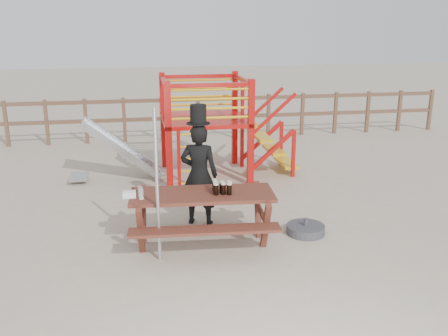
# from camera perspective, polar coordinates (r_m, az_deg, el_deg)

# --- Properties ---
(ground) EXTENTS (60.00, 60.00, 0.00)m
(ground) POSITION_cam_1_polar(r_m,az_deg,el_deg) (7.29, 0.30, -9.14)
(ground) COLOR tan
(ground) RESTS_ON ground
(back_fence) EXTENTS (15.09, 0.09, 1.20)m
(back_fence) POSITION_cam_1_polar(r_m,az_deg,el_deg) (13.74, -5.06, 6.25)
(back_fence) COLOR brown
(back_fence) RESTS_ON ground
(playground_fort) EXTENTS (4.71, 1.84, 2.10)m
(playground_fort) POSITION_cam_1_polar(r_m,az_deg,el_deg) (10.35, -2.65, 4.84)
(playground_fort) COLOR #B10E0B
(playground_fort) RESTS_ON ground
(picnic_table) EXTENTS (2.15, 1.56, 0.79)m
(picnic_table) POSITION_cam_1_polar(r_m,az_deg,el_deg) (7.23, -2.48, -5.06)
(picnic_table) COLOR maroon
(picnic_table) RESTS_ON ground
(man_with_hat) EXTENTS (0.69, 0.57, 1.94)m
(man_with_hat) POSITION_cam_1_polar(r_m,az_deg,el_deg) (7.87, -2.87, -0.45)
(man_with_hat) COLOR black
(man_with_hat) RESTS_ON ground
(metal_pole) EXTENTS (0.05, 0.05, 2.11)m
(metal_pole) POSITION_cam_1_polar(r_m,az_deg,el_deg) (6.62, -7.65, -2.17)
(metal_pole) COLOR #B2B2B7
(metal_pole) RESTS_ON ground
(parasol_base) EXTENTS (0.59, 0.59, 0.25)m
(parasol_base) POSITION_cam_1_polar(r_m,az_deg,el_deg) (7.84, 9.31, -6.93)
(parasol_base) COLOR #39393E
(parasol_base) RESTS_ON ground
(paper_bag) EXTENTS (0.18, 0.14, 0.08)m
(paper_bag) POSITION_cam_1_polar(r_m,az_deg,el_deg) (7.07, -10.77, -2.98)
(paper_bag) COLOR white
(paper_bag) RESTS_ON picnic_table
(stout_pints) EXTENTS (0.28, 0.28, 0.17)m
(stout_pints) POSITION_cam_1_polar(r_m,az_deg,el_deg) (7.09, -0.30, -2.23)
(stout_pints) COLOR black
(stout_pints) RESTS_ON picnic_table
(empty_glasses) EXTENTS (0.08, 0.19, 0.15)m
(empty_glasses) POSITION_cam_1_polar(r_m,az_deg,el_deg) (7.01, -9.49, -2.84)
(empty_glasses) COLOR silver
(empty_glasses) RESTS_ON picnic_table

